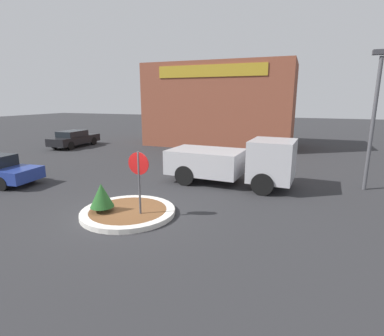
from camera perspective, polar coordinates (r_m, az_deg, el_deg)
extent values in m
plane|color=#2D2D30|center=(10.96, -12.02, -8.63)|extent=(120.00, 120.00, 0.00)
cylinder|color=silver|center=(10.93, -12.04, -8.21)|extent=(3.30, 3.30, 0.17)
cylinder|color=brown|center=(10.93, -12.04, -8.20)|extent=(2.71, 2.71, 0.17)
cylinder|color=#4C4C51|center=(10.17, -9.99, -3.36)|extent=(0.07, 0.07, 2.32)
cylinder|color=#B71414|center=(9.98, -10.16, 0.84)|extent=(0.75, 0.03, 0.75)
cylinder|color=brown|center=(10.96, -16.68, -7.46)|extent=(0.08, 0.08, 0.16)
cone|color=#235623|center=(10.80, -16.85, -4.99)|extent=(0.82, 0.82, 0.83)
cube|color=#B2B2B7|center=(13.79, 15.03, 1.45)|extent=(2.00, 2.35, 1.80)
cube|color=#B2B2B7|center=(14.67, 2.71, 1.28)|extent=(3.65, 2.56, 1.15)
cube|color=black|center=(13.65, 17.82, 2.50)|extent=(0.16, 2.00, 0.63)
cylinder|color=black|center=(15.05, 14.87, -0.91)|extent=(0.97, 0.32, 0.95)
cylinder|color=black|center=(12.98, 13.25, -3.04)|extent=(0.97, 0.32, 0.95)
cylinder|color=black|center=(16.00, 1.97, 0.35)|extent=(0.97, 0.32, 0.95)
cylinder|color=black|center=(14.07, -1.38, -1.43)|extent=(0.97, 0.32, 0.95)
cube|color=brown|center=(26.64, 5.41, 11.81)|extent=(12.24, 6.00, 6.87)
cube|color=#B28E23|center=(23.82, 3.50, 18.01)|extent=(8.57, 0.08, 0.90)
cylinder|color=black|center=(16.80, -28.40, -1.18)|extent=(0.66, 0.24, 0.64)
cylinder|color=black|center=(15.73, -32.47, -2.54)|extent=(0.66, 0.24, 0.64)
cube|color=black|center=(27.36, -21.45, 5.04)|extent=(1.86, 4.72, 0.62)
cube|color=black|center=(27.12, -21.86, 6.11)|extent=(1.59, 2.28, 0.47)
cylinder|color=black|center=(29.00, -20.77, 4.99)|extent=(0.21, 0.69, 0.68)
cylinder|color=black|center=(28.01, -18.25, 4.92)|extent=(0.21, 0.69, 0.68)
cylinder|color=black|center=(26.86, -24.69, 4.06)|extent=(0.21, 0.69, 0.68)
cylinder|color=black|center=(25.79, -22.11, 3.96)|extent=(0.21, 0.69, 0.68)
cylinder|color=#4C4C51|center=(15.13, 31.13, 6.86)|extent=(0.16, 0.16, 5.70)
cube|color=#38383D|center=(15.20, 32.53, 18.14)|extent=(0.70, 0.30, 0.20)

